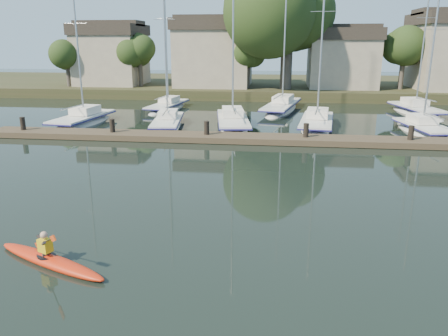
# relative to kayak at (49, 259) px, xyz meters

# --- Properties ---
(ground) EXTENTS (160.00, 160.00, 0.00)m
(ground) POSITION_rel_kayak_xyz_m (4.80, 1.84, -0.16)
(ground) COLOR black
(ground) RESTS_ON ground
(kayak) EXTENTS (3.97, 2.13, 1.31)m
(kayak) POSITION_rel_kayak_xyz_m (0.00, 0.00, 0.00)
(kayak) COLOR #B7270E
(kayak) RESTS_ON ground
(dock) EXTENTS (34.00, 2.00, 1.80)m
(dock) POSITION_rel_kayak_xyz_m (4.80, 15.84, 0.05)
(dock) COLOR #4F3D2D
(dock) RESTS_ON ground
(sailboat_0) EXTENTS (3.00, 7.99, 12.39)m
(sailboat_0) POSITION_rel_kayak_xyz_m (-8.18, 20.23, -0.36)
(sailboat_0) COLOR silver
(sailboat_0) RESTS_ON ground
(sailboat_1) EXTENTS (2.95, 7.90, 12.60)m
(sailboat_1) POSITION_rel_kayak_xyz_m (-1.73, 20.07, -0.33)
(sailboat_1) COLOR silver
(sailboat_1) RESTS_ON ground
(sailboat_2) EXTENTS (3.55, 9.48, 15.33)m
(sailboat_2) POSITION_rel_kayak_xyz_m (2.90, 20.78, -0.35)
(sailboat_2) COLOR silver
(sailboat_2) RESTS_ON ground
(sailboat_3) EXTENTS (3.22, 8.59, 13.52)m
(sailboat_3) POSITION_rel_kayak_xyz_m (8.84, 20.84, -0.36)
(sailboat_3) COLOR silver
(sailboat_3) RESTS_ON ground
(sailboat_4) EXTENTS (3.19, 7.05, 11.56)m
(sailboat_4) POSITION_rel_kayak_xyz_m (15.75, 19.82, -0.35)
(sailboat_4) COLOR silver
(sailboat_4) RESTS_ON ground
(sailboat_5) EXTENTS (2.93, 8.21, 13.30)m
(sailboat_5) POSITION_rel_kayak_xyz_m (-3.75, 28.07, -0.32)
(sailboat_5) COLOR silver
(sailboat_5) RESTS_ON ground
(sailboat_6) EXTENTS (4.17, 10.64, 16.56)m
(sailboat_6) POSITION_rel_kayak_xyz_m (6.41, 28.69, -0.35)
(sailboat_6) COLOR silver
(sailboat_6) RESTS_ON ground
(sailboat_7) EXTENTS (3.74, 8.54, 13.34)m
(sailboat_7) POSITION_rel_kayak_xyz_m (17.66, 28.12, -0.36)
(sailboat_7) COLOR silver
(sailboat_7) RESTS_ON ground
(shore) EXTENTS (90.00, 25.25, 12.75)m
(shore) POSITION_rel_kayak_xyz_m (6.41, 42.13, 3.07)
(shore) COLOR #272D16
(shore) RESTS_ON ground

